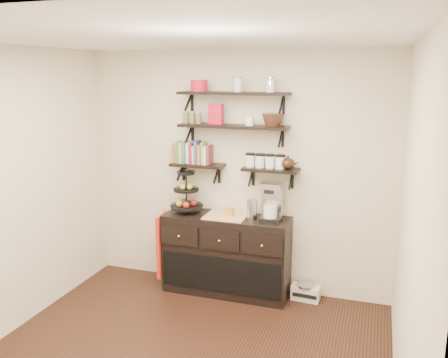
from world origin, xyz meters
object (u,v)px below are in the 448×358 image
(radio, at_px, (306,292))
(sideboard, at_px, (227,254))
(fruit_stand, at_px, (187,196))
(coffee_maker, at_px, (272,202))

(radio, bearing_deg, sideboard, -171.14)
(fruit_stand, xyz_separation_m, radio, (1.36, 0.08, -1.00))
(coffee_maker, bearing_deg, radio, 5.56)
(fruit_stand, xyz_separation_m, coffee_maker, (0.97, 0.02, 0.01))
(coffee_maker, relative_size, radio, 1.33)
(coffee_maker, distance_m, radio, 1.08)
(radio, bearing_deg, coffee_maker, -168.59)
(sideboard, bearing_deg, radio, 5.33)
(fruit_stand, bearing_deg, coffee_maker, 1.44)
(fruit_stand, distance_m, coffee_maker, 0.97)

